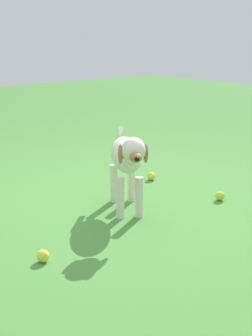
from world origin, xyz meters
name	(u,v)px	position (x,y,z in m)	size (l,w,h in m)	color
ground	(109,205)	(0.00, 0.00, 0.00)	(14.00, 14.00, 0.00)	#478438
dog	(127,158)	(-0.17, -0.01, 0.36)	(0.71, 0.48, 0.55)	silver
tennis_ball_0	(43,256)	(-0.46, 0.82, 0.03)	(0.07, 0.07, 0.07)	#D4DD38
tennis_ball_1	(151,176)	(0.24, -0.62, 0.03)	(0.07, 0.07, 0.07)	yellow
tennis_ball_2	(220,196)	(-0.44, -0.64, 0.03)	(0.07, 0.07, 0.07)	#C2D533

